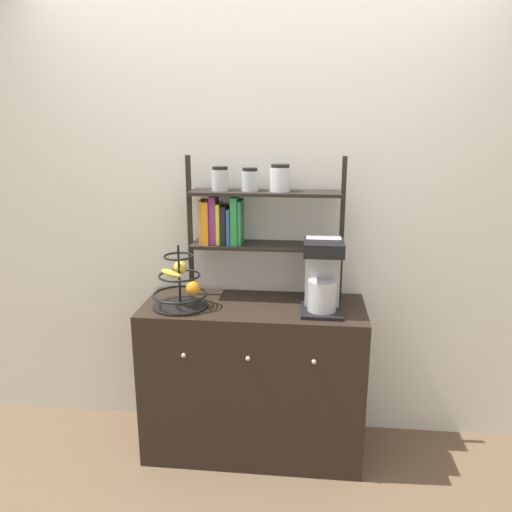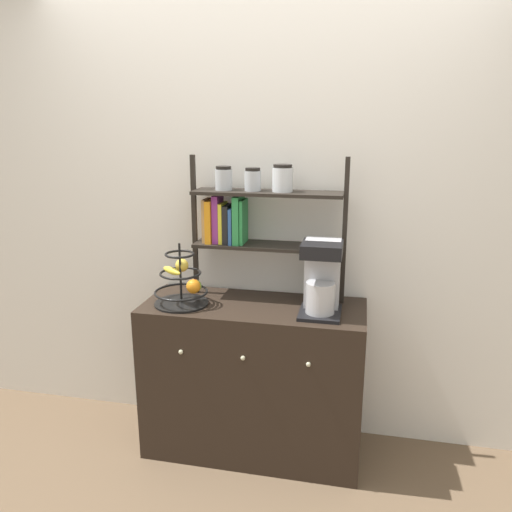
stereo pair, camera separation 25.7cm
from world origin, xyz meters
TOP-DOWN VIEW (x-y plane):
  - ground_plane at (0.00, 0.00)m, footprint 12.00×12.00m
  - wall_back at (0.00, 0.52)m, footprint 7.00×0.05m
  - sideboard at (0.00, 0.24)m, footprint 1.18×0.50m
  - coffee_maker at (0.36, 0.21)m, footprint 0.21×0.25m
  - fruit_stand at (-0.36, 0.18)m, footprint 0.29×0.29m
  - shelf_hutch at (-0.06, 0.38)m, footprint 0.84×0.20m

SIDE VIEW (x-z plane):
  - ground_plane at x=0.00m, z-range 0.00..0.00m
  - sideboard at x=0.00m, z-range 0.00..0.86m
  - fruit_stand at x=-0.36m, z-range 0.80..1.14m
  - coffee_maker at x=0.36m, z-range 0.86..1.23m
  - wall_back at x=0.00m, z-range 0.00..2.60m
  - shelf_hutch at x=-0.06m, z-range 0.95..1.72m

